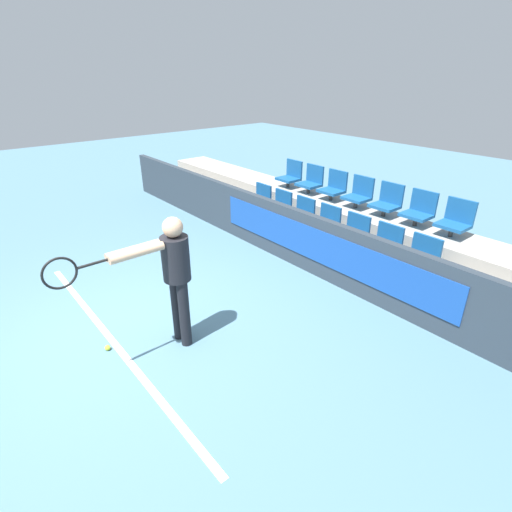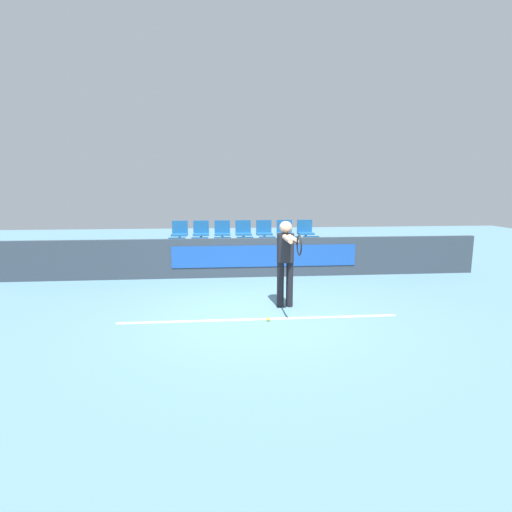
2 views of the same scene
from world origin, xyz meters
The scene contains 21 objects.
ground_plane centered at (0.00, 0.00, 0.00)m, with size 30.00×30.00×0.00m, color slate.
court_baseline centered at (0.00, -0.18, 0.00)m, with size 4.77×0.08×0.01m.
barrier_wall centered at (0.01, 3.07, 0.49)m, with size 11.76×0.14×0.97m.
bleacher_tier_front centered at (0.00, 3.57, 0.18)m, with size 11.36×0.85×0.37m.
bleacher_tier_middle centered at (0.00, 4.43, 0.37)m, with size 11.36×0.85×0.73m.
stadium_chair_0 centered at (-1.78, 3.69, 0.62)m, with size 0.44×0.38×0.55m.
stadium_chair_1 centered at (-1.18, 3.69, 0.62)m, with size 0.44×0.38×0.55m.
stadium_chair_2 centered at (-0.59, 3.69, 0.62)m, with size 0.44×0.38×0.55m.
stadium_chair_3 centered at (0.00, 3.69, 0.62)m, with size 0.44×0.38×0.55m.
stadium_chair_4 centered at (0.59, 3.69, 0.62)m, with size 0.44×0.38×0.55m.
stadium_chair_5 centered at (1.18, 3.69, 0.62)m, with size 0.44×0.38×0.55m.
stadium_chair_6 centered at (1.78, 3.69, 0.62)m, with size 0.44×0.38×0.55m.
stadium_chair_7 centered at (-1.78, 4.54, 0.98)m, with size 0.44×0.38×0.55m.
stadium_chair_8 centered at (-1.18, 4.54, 0.98)m, with size 0.44×0.38×0.55m.
stadium_chair_9 centered at (-0.59, 4.54, 0.98)m, with size 0.44×0.38×0.55m.
stadium_chair_10 centered at (0.00, 4.54, 0.98)m, with size 0.44×0.38×0.55m.
stadium_chair_11 centered at (0.59, 4.54, 0.98)m, with size 0.44×0.38×0.55m.
stadium_chair_12 centered at (1.18, 4.54, 0.98)m, with size 0.44×0.38×0.55m.
stadium_chair_13 centered at (1.78, 4.54, 0.98)m, with size 0.44×0.38×0.55m.
tennis_player centered at (0.54, 0.43, 1.00)m, with size 0.32×1.51×1.61m.
tennis_ball centered at (0.13, -0.29, 0.03)m, with size 0.07×0.07×0.07m.
Camera 1 is at (4.20, -1.36, 3.06)m, focal length 28.00 mm.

